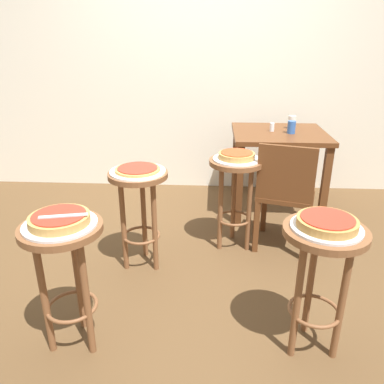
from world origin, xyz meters
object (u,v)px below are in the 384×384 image
(pizza_middle, at_px, (327,222))
(stool_leftside, at_px, (139,197))
(stool_rear, at_px, (235,183))
(pizza_foreground, at_px, (59,219))
(stool_foreground, at_px, (65,258))
(pizza_leftside, at_px, (138,169))
(stool_middle, at_px, (321,262))
(serving_plate_leftside, at_px, (138,171))
(wooden_chair, at_px, (285,193))
(serving_plate_rear, at_px, (237,159))
(condiment_shaker, at_px, (272,127))
(dining_table, at_px, (278,146))
(pizza_server_knife, at_px, (63,216))
(serving_plate_foreground, at_px, (60,224))
(serving_plate_middle, at_px, (326,228))
(cup_far_edge, at_px, (292,122))
(pizza_rear, at_px, (237,155))
(cup_near_edge, at_px, (291,127))

(pizza_middle, relative_size, stool_leftside, 0.39)
(stool_rear, bearing_deg, pizza_foreground, -129.09)
(stool_foreground, height_order, pizza_leftside, pizza_leftside)
(stool_middle, relative_size, serving_plate_leftside, 1.91)
(wooden_chair, bearing_deg, stool_foreground, -139.68)
(stool_foreground, bearing_deg, serving_plate_rear, 50.91)
(serving_plate_rear, relative_size, condiment_shaker, 4.59)
(pizza_foreground, height_order, stool_leftside, pizza_foreground)
(serving_plate_leftside, bearing_deg, serving_plate_rear, 24.98)
(pizza_leftside, relative_size, dining_table, 0.36)
(condiment_shaker, relative_size, pizza_server_knife, 0.34)
(serving_plate_foreground, distance_m, pizza_server_knife, 0.07)
(serving_plate_middle, bearing_deg, pizza_foreground, -178.30)
(stool_foreground, distance_m, wooden_chair, 1.65)
(serving_plate_middle, distance_m, cup_far_edge, 1.91)
(stool_middle, relative_size, pizza_leftside, 2.36)
(pizza_middle, bearing_deg, pizza_leftside, 144.00)
(stool_foreground, distance_m, serving_plate_rear, 1.42)
(stool_rear, distance_m, pizza_rear, 0.22)
(cup_near_edge, bearing_deg, pizza_server_knife, -127.54)
(stool_middle, height_order, pizza_rear, pizza_rear)
(stool_rear, distance_m, pizza_server_knife, 1.42)
(serving_plate_foreground, xyz_separation_m, stool_leftside, (0.22, 0.78, -0.19))
(serving_plate_rear, height_order, wooden_chair, wooden_chair)
(cup_far_edge, bearing_deg, stool_leftside, -136.29)
(cup_near_edge, height_order, cup_far_edge, cup_far_edge)
(serving_plate_foreground, height_order, cup_far_edge, cup_far_edge)
(stool_middle, xyz_separation_m, wooden_chair, (0.01, 1.03, -0.06))
(pizza_rear, distance_m, wooden_chair, 0.46)
(stool_leftside, relative_size, cup_near_edge, 6.47)
(serving_plate_foreground, distance_m, cup_far_edge, 2.41)
(pizza_rear, bearing_deg, stool_rear, -90.00)
(serving_plate_foreground, xyz_separation_m, pizza_rear, (0.89, 1.09, 0.03))
(pizza_foreground, xyz_separation_m, condiment_shaker, (1.24, 1.83, 0.05))
(dining_table, relative_size, wooden_chair, 0.96)
(serving_plate_rear, relative_size, pizza_rear, 1.31)
(serving_plate_rear, bearing_deg, pizza_leftside, -155.02)
(pizza_middle, height_order, stool_leftside, pizza_middle)
(stool_leftside, xyz_separation_m, stool_rear, (0.66, 0.31, 0.00))
(stool_foreground, height_order, pizza_server_knife, pizza_server_knife)
(pizza_server_knife, bearing_deg, cup_near_edge, 39.80)
(stool_foreground, relative_size, pizza_leftside, 2.36)
(stool_foreground, xyz_separation_m, stool_rear, (0.89, 1.09, 0.00))
(cup_far_edge, bearing_deg, serving_plate_leftside, -136.29)
(pizza_rear, xyz_separation_m, pizza_server_knife, (-0.86, -1.11, 0.03))
(stool_leftside, distance_m, condiment_shaker, 1.48)
(serving_plate_foreground, xyz_separation_m, serving_plate_middle, (1.25, 0.04, 0.00))
(dining_table, relative_size, condiment_shaker, 10.95)
(dining_table, height_order, condiment_shaker, condiment_shaker)
(serving_plate_leftside, relative_size, stool_rear, 0.52)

